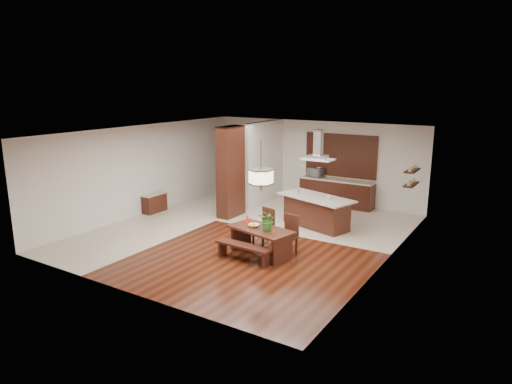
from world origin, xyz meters
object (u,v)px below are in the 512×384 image
Objects in this scene: dining_chair_left at (263,228)px; dining_chair_right at (287,235)px; kitchen_island at (316,211)px; island_cup at (329,197)px; pendant_lantern at (261,166)px; foliage_plant at (268,220)px; range_hood at (318,145)px; dining_bench at (243,253)px; microwave at (316,173)px; fruit_bowl at (254,225)px; dining_table at (261,235)px; hallway_console at (154,203)px.

dining_chair_left reaches higher than dining_chair_right.
kitchen_island is (0.50, 2.22, -0.01)m from dining_chair_left.
island_cup is at bearing 5.55° from kitchen_island.
dining_chair_right is 1.87m from pendant_lantern.
range_hood is (-0.01, 2.84, 1.53)m from foliage_plant.
kitchen_island is (0.21, 2.81, -1.76)m from pendant_lantern.
dining_chair_right is at bearing 56.47° from dining_bench.
range_hood reaches higher than foliage_plant.
dining_chair_right is at bearing -55.33° from microwave.
foliage_plant is 0.50m from fruit_bowl.
dining_chair_right is at bearing -93.20° from island_cup.
dining_chair_right is (0.52, 0.40, -0.01)m from dining_table.
dining_chair_right is 2.37m from island_cup.
range_hood is at bearing 106.70° from dining_chair_right.
kitchen_island is at bearing 81.09° from fruit_bowl.
kitchen_island is at bearing 85.65° from pendant_lantern.
foliage_plant is 5.62m from microwave.
foliage_plant is 1.84× the size of fruit_bowl.
pendant_lantern is at bearing -48.22° from dining_chair_left.
microwave reaches higher than kitchen_island.
island_cup is (0.13, 2.32, 0.50)m from dining_chair_right.
foliage_plant is (-0.30, -0.43, 0.44)m from dining_chair_right.
fruit_bowl reaches higher than hallway_console.
dining_chair_right is at bearing 55.65° from foliage_plant.
microwave is (-1.04, 5.44, -1.14)m from pendant_lantern.
dining_chair_left is (4.74, -0.86, 0.18)m from hallway_console.
range_hood reaches higher than kitchen_island.
island_cup is at bearing 76.63° from dining_table.
hallway_console is 5.57m from pendant_lantern.
fruit_bowl is 0.11× the size of kitchen_island.
dining_bench is (-0.13, -0.58, -0.30)m from dining_table.
dining_table is at bearing -94.34° from range_hood.
dining_bench is 2.12m from pendant_lantern.
kitchen_island is at bearing 168.13° from island_cup.
dining_chair_left is at bearing 116.32° from pendant_lantern.
dining_chair_left is 4.95m from microwave.
island_cup is at bearing -12.37° from range_hood.
fruit_bowl is at bearing -16.48° from hallway_console.
microwave is at bearing 116.68° from dining_chair_right.
range_hood is at bearing 92.73° from dining_chair_left.
island_cup reaches higher than dining_bench.
microwave reaches higher than dining_bench.
microwave is at bearing 98.55° from dining_bench.
island_cup reaches higher than dining_chair_left.
foliage_plant is 0.55× the size of range_hood.
range_hood is at bearing 90.15° from foliage_plant.
dining_table is at bearing -4.85° from fruit_bowl.
foliage_plant reaches higher than dining_chair_left.
range_hood reaches higher than dining_chair_right.
dining_chair_right reaches higher than kitchen_island.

